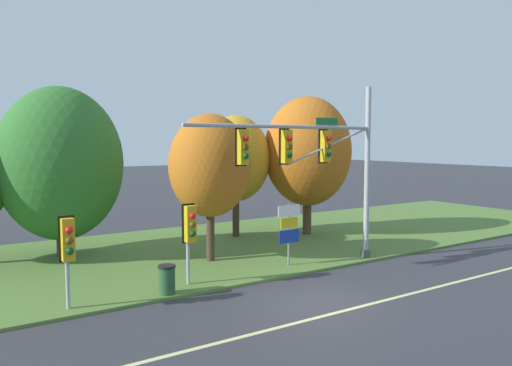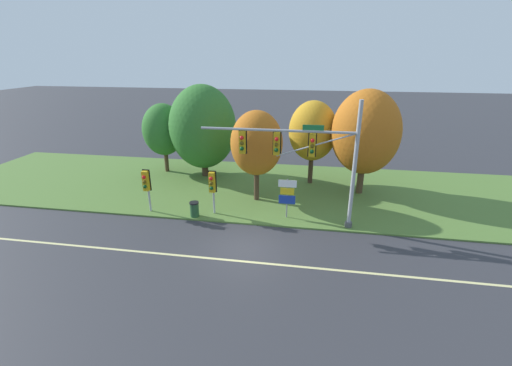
% 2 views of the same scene
% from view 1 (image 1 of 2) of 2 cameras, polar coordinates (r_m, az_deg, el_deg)
% --- Properties ---
extents(ground_plane, '(160.00, 160.00, 0.00)m').
position_cam_1_polar(ground_plane, '(16.05, 6.62, -13.22)').
color(ground_plane, '#333338').
extents(lane_stripe, '(36.00, 0.16, 0.01)m').
position_cam_1_polar(lane_stripe, '(15.20, 9.62, -14.30)').
color(lane_stripe, beige).
rests_on(lane_stripe, ground).
extents(grass_verge, '(48.00, 11.50, 0.10)m').
position_cam_1_polar(grass_verge, '(22.75, -6.98, -7.64)').
color(grass_verge, '#517533').
rests_on(grass_verge, ground).
extents(traffic_signal_mast, '(8.54, 0.49, 7.07)m').
position_cam_1_polar(traffic_signal_mast, '(19.32, 7.18, 2.94)').
color(traffic_signal_mast, '#9EA0A5').
rests_on(traffic_signal_mast, grass_verge).
extents(pedestrian_signal_near_kerb, '(0.46, 0.55, 2.77)m').
position_cam_1_polar(pedestrian_signal_near_kerb, '(16.89, -7.56, -5.11)').
color(pedestrian_signal_near_kerb, '#9EA0A5').
rests_on(pedestrian_signal_near_kerb, grass_verge).
extents(pedestrian_signal_further_along, '(0.46, 0.55, 2.74)m').
position_cam_1_polar(pedestrian_signal_further_along, '(15.28, -20.71, -6.55)').
color(pedestrian_signal_further_along, '#9EA0A5').
rests_on(pedestrian_signal_further_along, grass_verge).
extents(route_sign_post, '(1.06, 0.08, 2.42)m').
position_cam_1_polar(route_sign_post, '(19.53, 3.80, -5.04)').
color(route_sign_post, slate).
rests_on(route_sign_post, grass_verge).
extents(tree_left_of_mast, '(5.10, 5.10, 7.10)m').
position_cam_1_polar(tree_left_of_mast, '(22.28, -21.46, 2.06)').
color(tree_left_of_mast, '#423021').
rests_on(tree_left_of_mast, grass_verge).
extents(tree_behind_signpost, '(3.32, 3.32, 5.95)m').
position_cam_1_polar(tree_behind_signpost, '(20.07, -5.29, 1.96)').
color(tree_behind_signpost, '#423021').
rests_on(tree_behind_signpost, grass_verge).
extents(tree_mid_verge, '(3.46, 3.46, 6.13)m').
position_cam_1_polar(tree_mid_verge, '(25.08, -2.34, 2.79)').
color(tree_mid_verge, '#423021').
rests_on(tree_mid_verge, grass_verge).
extents(tree_tall_centre, '(4.50, 4.50, 7.12)m').
position_cam_1_polar(tree_tall_centre, '(25.88, 5.91, 3.59)').
color(tree_tall_centre, '#4C3823').
rests_on(tree_tall_centre, grass_verge).
extents(trash_bin, '(0.56, 0.56, 0.93)m').
position_cam_1_polar(trash_bin, '(16.40, -10.15, -10.79)').
color(trash_bin, '#234C28').
rests_on(trash_bin, grass_verge).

